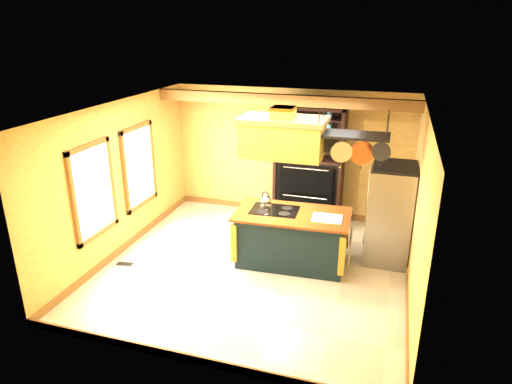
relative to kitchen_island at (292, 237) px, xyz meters
The scene contains 15 objects.
floor 0.80m from the kitchen_island, 147.20° to the right, with size 5.00×5.00×0.00m, color beige.
ceiling 2.32m from the kitchen_island, 147.20° to the right, with size 5.00×5.00×0.00m, color white.
wall_back 2.38m from the kitchen_island, 104.36° to the left, with size 5.00×0.02×2.70m, color #E5AE54.
wall_front 3.04m from the kitchen_island, 100.89° to the right, with size 5.00×0.02×2.70m, color #E5AE54.
wall_left 3.19m from the kitchen_island, behind, with size 0.02×5.00×2.70m, color #E5AE54.
wall_right 2.17m from the kitchen_island, 10.28° to the right, with size 0.02×5.00×2.70m, color #E5AE54.
ceiling_beam 2.57m from the kitchen_island, 112.20° to the left, with size 5.00×0.15×0.20m, color #94612D.
window_near 3.36m from the kitchen_island, 159.05° to the right, with size 0.06×1.06×1.56m.
window_far 3.16m from the kitchen_island, behind, with size 0.06×1.06×1.56m.
kitchen_island is the anchor object (origin of this frame).
range_hood 1.78m from the kitchen_island, behind, with size 1.39×0.79×0.80m.
pot_rack 1.99m from the kitchen_island, ahead, with size 1.16×0.55×0.86m.
refrigerator 1.72m from the kitchen_island, 21.23° to the left, with size 0.73×0.86×1.69m.
hutch 1.94m from the kitchen_island, 92.56° to the left, with size 1.37×0.62×2.43m.
floor_register 2.93m from the kitchen_island, 161.05° to the right, with size 0.28×0.12×0.01m, color black.
Camera 1 is at (2.04, -6.58, 3.93)m, focal length 32.00 mm.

